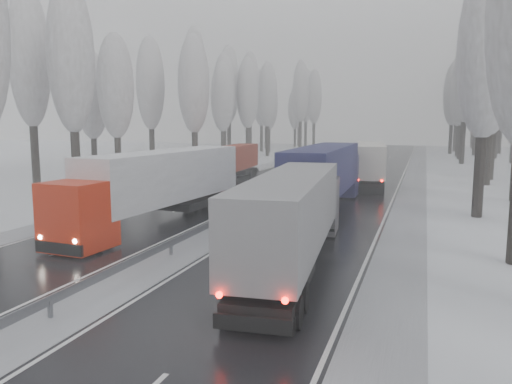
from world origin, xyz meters
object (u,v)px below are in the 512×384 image
Objects in this scene: truck_cream_box at (370,161)px; box_truck_distant at (379,151)px; truck_red_white at (157,183)px; truck_grey_tarp at (296,213)px; truck_blue_box at (326,173)px; truck_red_red at (231,161)px.

box_truck_distant is (-2.35, 37.18, -1.18)m from truck_cream_box.
truck_red_white is at bearing -119.18° from truck_cream_box.
truck_blue_box is at bearing 90.50° from truck_grey_tarp.
truck_grey_tarp is 31.70m from truck_red_red.
truck_grey_tarp is 29.49m from truck_cream_box.
box_truck_distant is 0.38× the size of truck_red_white.
truck_red_white reaches higher than box_truck_distant.
truck_grey_tarp is 0.98× the size of truck_cream_box.
truck_red_white is 22.85m from truck_red_red.
box_truck_distant is at bearing 86.93° from truck_grey_tarp.
truck_blue_box is at bearing 48.11° from truck_red_white.
truck_cream_box is 1.13× the size of truck_red_red.
truck_red_red is at bearing 104.53° from truck_red_white.
truck_red_red is (-12.81, 14.09, -0.50)m from truck_blue_box.
truck_grey_tarp is at bearing -26.30° from truck_red_white.
truck_red_red is (-11.88, -38.34, 0.89)m from box_truck_distant.
truck_blue_box reaches higher than truck_grey_tarp.
truck_grey_tarp is 0.92× the size of truck_red_white.
box_truck_distant is at bearing 86.80° from truck_red_white.
truck_blue_box is at bearing -101.40° from truck_cream_box.
truck_blue_box reaches higher than box_truck_distant.
truck_red_white reaches higher than truck_cream_box.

